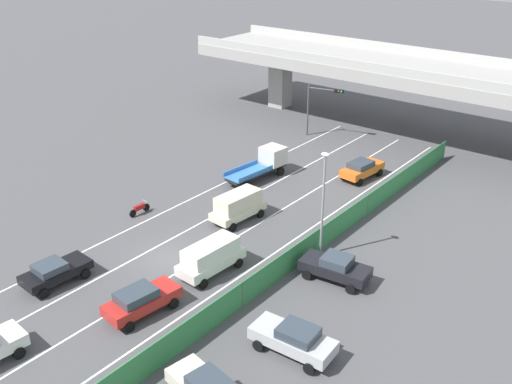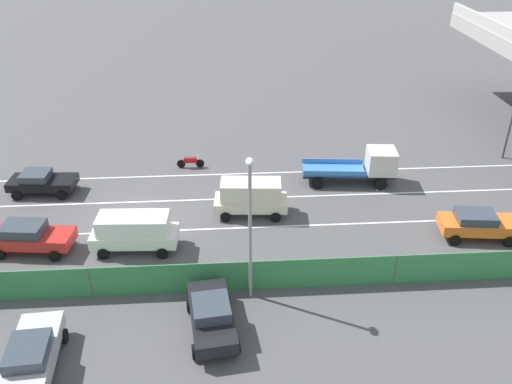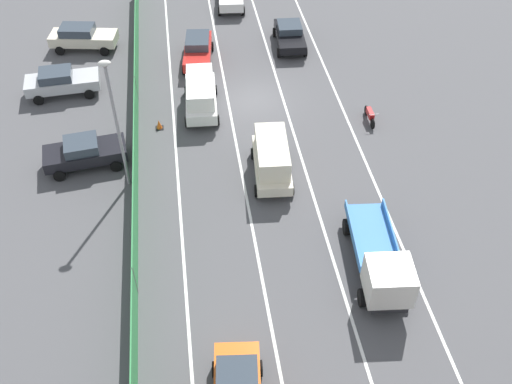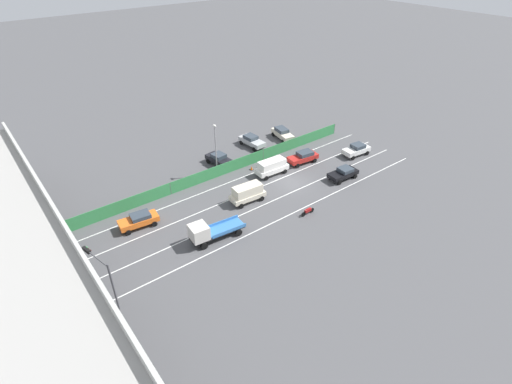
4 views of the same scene
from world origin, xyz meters
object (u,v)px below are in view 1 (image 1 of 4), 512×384
at_px(parked_sedan_dark, 335,267).
at_px(car_sedan_red, 141,300).
at_px(traffic_cone, 258,273).
at_px(car_taxi_orange, 362,169).
at_px(street_lamp, 323,195).
at_px(car_sedan_black, 55,271).
at_px(parked_wagon_silver, 294,338).
at_px(motorcycle, 140,209).
at_px(car_van_cream, 238,205).
at_px(traffic_light, 320,101).
at_px(car_van_white, 211,256).
at_px(flatbed_truck_blue, 265,162).

bearing_deg(parked_sedan_dark, car_sedan_red, -124.66).
xyz_separation_m(car_sedan_red, traffic_cone, (2.86, 7.20, -0.67)).
bearing_deg(car_taxi_orange, street_lamp, -72.25).
relative_size(car_sedan_red, street_lamp, 0.63).
height_order(car_sedan_black, parked_wagon_silver, parked_wagon_silver).
bearing_deg(motorcycle, car_van_cream, 30.85).
height_order(car_taxi_orange, car_van_cream, car_van_cream).
bearing_deg(parked_sedan_dark, car_van_cream, 166.74).
distance_m(parked_wagon_silver, street_lamp, 10.68).
height_order(car_taxi_orange, traffic_light, traffic_light).
height_order(car_van_cream, parked_sedan_dark, car_van_cream).
bearing_deg(car_taxi_orange, parked_sedan_dark, -66.61).
relative_size(car_sedan_black, traffic_light, 0.81).
relative_size(car_van_white, parked_sedan_dark, 1.04).
distance_m(car_van_white, flatbed_truck_blue, 16.03).
relative_size(car_van_cream, car_sedan_red, 0.97).
height_order(traffic_light, traffic_cone, traffic_light).
xyz_separation_m(motorcycle, traffic_light, (1.23, 23.44, 3.39)).
bearing_deg(flatbed_truck_blue, car_taxi_orange, 34.66).
height_order(car_sedan_black, flatbed_truck_blue, flatbed_truck_blue).
xyz_separation_m(car_sedan_red, motorcycle, (-9.66, 8.33, -0.48)).
relative_size(car_sedan_black, parked_sedan_dark, 0.95).
bearing_deg(flatbed_truck_blue, parked_sedan_dark, -37.32).
bearing_deg(parked_sedan_dark, car_taxi_orange, 113.39).
xyz_separation_m(car_van_cream, flatbed_truck_blue, (-3.55, 7.93, -0.00)).
height_order(car_sedan_black, car_taxi_orange, car_taxi_orange).
relative_size(car_taxi_orange, car_sedan_red, 0.98).
bearing_deg(car_sedan_black, car_van_white, 45.54).
relative_size(car_van_cream, parked_wagon_silver, 0.98).
relative_size(flatbed_truck_blue, traffic_light, 1.17).
bearing_deg(parked_sedan_dark, traffic_cone, -145.70).
distance_m(car_van_cream, traffic_cone, 7.85).
xyz_separation_m(car_van_cream, car_sedan_red, (3.05, -12.28, -0.32)).
relative_size(motorcycle, traffic_cone, 3.42).
height_order(car_van_white, parked_sedan_dark, car_van_white).
bearing_deg(car_van_cream, car_taxi_orange, 75.07).
bearing_deg(parked_wagon_silver, flatbed_truck_blue, 131.28).
relative_size(motorcycle, parked_sedan_dark, 0.43).
height_order(flatbed_truck_blue, traffic_light, traffic_light).
bearing_deg(motorcycle, car_taxi_orange, 59.05).
relative_size(car_van_white, car_van_cream, 1.05).
height_order(car_van_cream, motorcycle, car_van_cream).
bearing_deg(traffic_light, parked_sedan_dark, -54.98).
relative_size(car_sedan_black, motorcycle, 2.23).
relative_size(car_taxi_orange, flatbed_truck_blue, 0.72).
relative_size(car_sedan_black, car_sedan_red, 0.93).
relative_size(car_sedan_black, flatbed_truck_blue, 0.69).
height_order(car_sedan_black, parked_sedan_dark, parked_sedan_dark).
relative_size(flatbed_truck_blue, motorcycle, 3.23).
bearing_deg(parked_wagon_silver, car_taxi_orange, 110.69).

